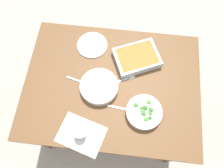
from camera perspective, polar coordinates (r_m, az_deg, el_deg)
ground_plane at (r=2.18m, az=-0.00°, el=-7.26°), size 6.00×6.00×0.00m
dining_table at (r=1.56m, az=-0.00°, el=-1.23°), size 1.20×0.90×0.74m
placemat at (r=1.39m, az=-8.15°, el=-13.07°), size 0.32×0.27×0.00m
stew_bowl at (r=1.43m, az=-3.41°, el=-0.71°), size 0.26×0.26×0.06m
broccoli_bowl at (r=1.39m, az=8.46°, el=-7.36°), size 0.23×0.23×0.07m
baking_dish at (r=1.53m, az=6.57°, el=6.92°), size 0.36×0.32×0.06m
drink_cup at (r=1.36m, az=-8.35°, el=-12.84°), size 0.07×0.07×0.08m
side_plate at (r=1.61m, az=-5.26°, el=10.20°), size 0.22×0.22×0.01m
spoon_by_stew at (r=1.49m, az=-7.98°, el=0.55°), size 0.17×0.06×0.01m
spoon_by_broccoli at (r=1.41m, az=3.07°, el=-6.59°), size 0.18×0.04×0.01m
fork_on_table at (r=1.48m, az=3.34°, el=1.17°), size 0.17×0.10×0.01m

